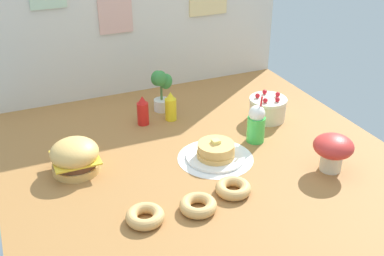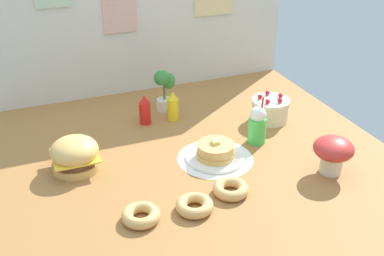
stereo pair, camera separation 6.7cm
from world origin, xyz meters
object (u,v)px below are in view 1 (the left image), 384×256
at_px(potted_plant, 161,89).
at_px(donut_pink_glaze, 145,216).
at_px(pancake_stack, 216,152).
at_px(layer_cake, 268,108).
at_px(mustard_bottle, 171,107).
at_px(ketchup_bottle, 143,111).
at_px(burger, 75,157).
at_px(donut_chocolate, 198,205).
at_px(donut_vanilla, 233,188).
at_px(cream_soda_cup, 256,124).
at_px(mushroom_stool, 333,149).

bearing_deg(potted_plant, donut_pink_glaze, -113.97).
height_order(pancake_stack, potted_plant, potted_plant).
height_order(layer_cake, mustard_bottle, mustard_bottle).
bearing_deg(donut_pink_glaze, ketchup_bottle, 72.20).
bearing_deg(burger, donut_chocolate, -51.08).
height_order(mustard_bottle, donut_vanilla, mustard_bottle).
xyz_separation_m(pancake_stack, cream_soda_cup, (0.27, 0.08, 0.06)).
xyz_separation_m(donut_vanilla, mushroom_stool, (0.52, -0.02, 0.09)).
height_order(mustard_bottle, mushroom_stool, mushroom_stool).
relative_size(mustard_bottle, donut_pink_glaze, 1.08).
height_order(layer_cake, donut_pink_glaze, layer_cake).
distance_m(cream_soda_cup, donut_vanilla, 0.50).
xyz_separation_m(mustard_bottle, donut_vanilla, (-0.01, -0.78, -0.05)).
bearing_deg(potted_plant, layer_cake, -34.08).
bearing_deg(cream_soda_cup, pancake_stack, -163.43).
distance_m(donut_chocolate, mushroom_stool, 0.72).
height_order(burger, donut_pink_glaze, burger).
relative_size(ketchup_bottle, cream_soda_cup, 0.67).
height_order(cream_soda_cup, donut_pink_glaze, cream_soda_cup).
height_order(pancake_stack, cream_soda_cup, cream_soda_cup).
bearing_deg(pancake_stack, donut_chocolate, -126.19).
relative_size(cream_soda_cup, potted_plant, 0.98).
bearing_deg(layer_cake, cream_soda_cup, -134.33).
height_order(layer_cake, donut_chocolate, layer_cake).
height_order(mustard_bottle, donut_pink_glaze, mustard_bottle).
bearing_deg(mushroom_stool, donut_pink_glaze, -179.14).
bearing_deg(ketchup_bottle, potted_plant, 38.75).
distance_m(cream_soda_cup, donut_chocolate, 0.67).
distance_m(ketchup_bottle, cream_soda_cup, 0.64).
bearing_deg(mustard_bottle, donut_vanilla, -90.43).
bearing_deg(mustard_bottle, burger, -152.16).
bearing_deg(pancake_stack, layer_cake, 30.88).
bearing_deg(donut_chocolate, donut_vanilla, 14.79).
bearing_deg(pancake_stack, ketchup_bottle, 112.91).
height_order(potted_plant, mushroom_stool, potted_plant).
xyz_separation_m(donut_pink_glaze, potted_plant, (0.42, 0.95, 0.11)).
bearing_deg(donut_chocolate, burger, 128.92).
relative_size(burger, donut_chocolate, 1.43).
xyz_separation_m(layer_cake, mustard_bottle, (-0.51, 0.21, 0.01)).
bearing_deg(mushroom_stool, ketchup_bottle, 129.94).
bearing_deg(burger, mushroom_stool, -22.91).
bearing_deg(pancake_stack, burger, 165.54).
relative_size(donut_chocolate, donut_vanilla, 1.00).
distance_m(mustard_bottle, donut_vanilla, 0.78).
height_order(layer_cake, cream_soda_cup, cream_soda_cup).
relative_size(mustard_bottle, potted_plant, 0.66).
xyz_separation_m(ketchup_bottle, cream_soda_cup, (0.48, -0.42, 0.02)).
bearing_deg(layer_cake, donut_pink_glaze, -147.63).
xyz_separation_m(mustard_bottle, cream_soda_cup, (0.32, -0.41, 0.02)).
height_order(burger, layer_cake, burger).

